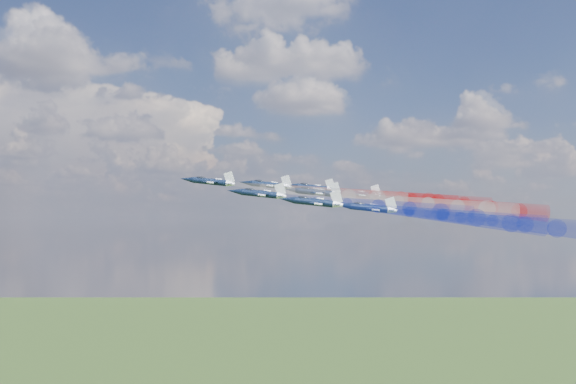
{
  "coord_description": "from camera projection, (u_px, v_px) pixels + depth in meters",
  "views": [
    {
      "loc": [
        -3.04,
        -121.75,
        124.25
      ],
      "look_at": [
        16.95,
        14.16,
        129.69
      ],
      "focal_mm": 40.18,
      "sensor_mm": 36.0,
      "label": 1
    }
  ],
  "objects": [
    {
      "name": "jet_lead",
      "position": [
        210.0,
        182.0,
        138.79
      ],
      "size": [
        14.37,
        12.59,
        5.76
      ],
      "primitive_type": null,
      "rotation": [
        0.11,
        -0.13,
        1.34
      ],
      "color": "black"
    },
    {
      "name": "trail_lead",
      "position": [
        320.0,
        193.0,
        136.96
      ],
      "size": [
        36.99,
        12.52,
        8.38
      ],
      "primitive_type": null,
      "rotation": [
        0.11,
        -0.13,
        1.34
      ],
      "color": "white"
    },
    {
      "name": "jet_inner_left",
      "position": [
        259.0,
        194.0,
        129.4
      ],
      "size": [
        14.37,
        12.59,
        5.76
      ],
      "primitive_type": null,
      "rotation": [
        0.11,
        -0.13,
        1.34
      ],
      "color": "black"
    },
    {
      "name": "trail_inner_left",
      "position": [
        378.0,
        206.0,
        127.57
      ],
      "size": [
        36.99,
        12.52,
        8.38
      ],
      "primitive_type": null,
      "rotation": [
        0.11,
        -0.13,
        1.34
      ],
      "color": "#1727C4"
    },
    {
      "name": "jet_inner_right",
      "position": [
        268.0,
        185.0,
        145.29
      ],
      "size": [
        14.37,
        12.59,
        5.76
      ],
      "primitive_type": null,
      "rotation": [
        0.11,
        -0.13,
        1.34
      ],
      "color": "black"
    },
    {
      "name": "trail_inner_right",
      "position": [
        373.0,
        195.0,
        143.46
      ],
      "size": [
        36.99,
        12.52,
        8.38
      ],
      "primitive_type": null,
      "rotation": [
        0.11,
        -0.13,
        1.34
      ],
      "color": "red"
    },
    {
      "name": "jet_outer_left",
      "position": [
        314.0,
        202.0,
        119.94
      ],
      "size": [
        14.37,
        12.59,
        5.76
      ],
      "primitive_type": null,
      "rotation": [
        0.11,
        -0.13,
        1.34
      ],
      "color": "black"
    },
    {
      "name": "trail_outer_left",
      "position": [
        443.0,
        215.0,
        118.11
      ],
      "size": [
        36.99,
        12.52,
        8.38
      ],
      "primitive_type": null,
      "rotation": [
        0.11,
        -0.13,
        1.34
      ],
      "color": "#1727C4"
    },
    {
      "name": "jet_center_third",
      "position": [
        315.0,
        192.0,
        137.14
      ],
      "size": [
        14.37,
        12.59,
        5.76
      ],
      "primitive_type": null,
      "rotation": [
        0.11,
        -0.13,
        1.34
      ],
      "color": "black"
    },
    {
      "name": "trail_center_third",
      "position": [
        428.0,
        204.0,
        135.3
      ],
      "size": [
        36.99,
        12.52,
        8.38
      ],
      "primitive_type": null,
      "rotation": [
        0.11,
        -0.13,
        1.34
      ],
      "color": "white"
    },
    {
      "name": "jet_outer_right",
      "position": [
        313.0,
        188.0,
        155.04
      ],
      "size": [
        14.37,
        12.59,
        5.76
      ],
      "primitive_type": null,
      "rotation": [
        0.11,
        -0.13,
        1.34
      ],
      "color": "black"
    },
    {
      "name": "trail_outer_right",
      "position": [
        412.0,
        198.0,
        153.21
      ],
      "size": [
        36.99,
        12.52,
        8.38
      ],
      "primitive_type": null,
      "rotation": [
        0.11,
        -0.13,
        1.34
      ],
      "color": "red"
    },
    {
      "name": "jet_rear_left",
      "position": [
        369.0,
        208.0,
        126.28
      ],
      "size": [
        14.37,
        12.59,
        5.76
      ],
      "primitive_type": null,
      "rotation": [
        0.11,
        -0.13,
        1.34
      ],
      "color": "black"
    },
    {
      "name": "trail_rear_left",
      "position": [
        492.0,
        221.0,
        124.44
      ],
      "size": [
        36.99,
        12.52,
        8.38
      ],
      "primitive_type": null,
      "rotation": [
        0.11,
        -0.13,
        1.34
      ],
      "color": "#1727C4"
    },
    {
      "name": "jet_rear_right",
      "position": [
        357.0,
        194.0,
        146.04
      ],
      "size": [
        14.37,
        12.59,
        5.76
      ],
      "primitive_type": null,
      "rotation": [
        0.11,
        -0.13,
        1.34
      ],
      "color": "black"
    },
    {
      "name": "trail_rear_right",
      "position": [
        463.0,
        205.0,
        144.21
      ],
      "size": [
        36.99,
        12.52,
        8.38
      ],
      "primitive_type": null,
      "rotation": [
        0.11,
        -0.13,
        1.34
      ],
      "color": "red"
    }
  ]
}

